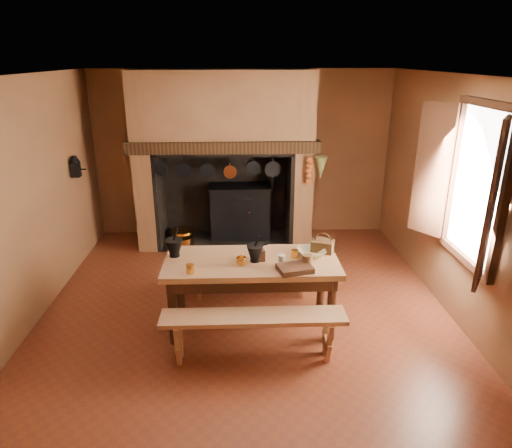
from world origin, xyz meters
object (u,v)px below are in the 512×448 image
at_px(iron_range, 241,211).
at_px(bench_front, 253,326).
at_px(work_table, 252,271).
at_px(wicker_basket, 323,245).
at_px(coffee_grinder, 259,254).
at_px(mixing_bowl, 311,252).

xyz_separation_m(iron_range, bench_front, (0.10, -3.43, -0.09)).
xyz_separation_m(work_table, bench_front, (-0.00, -0.65, -0.31)).
xyz_separation_m(work_table, wicker_basket, (0.83, 0.21, 0.21)).
bearing_deg(wicker_basket, work_table, -143.56).
bearing_deg(coffee_grinder, mixing_bowl, 0.45).
bearing_deg(coffee_grinder, wicker_basket, 6.65).
bearing_deg(wicker_basket, mixing_bowl, -120.60).
bearing_deg(iron_range, wicker_basket, -69.99).
xyz_separation_m(bench_front, wicker_basket, (0.83, 0.85, 0.52)).
relative_size(iron_range, bench_front, 0.85).
distance_m(mixing_bowl, wicker_basket, 0.19).
relative_size(coffee_grinder, mixing_bowl, 0.63).
distance_m(iron_range, coffee_grinder, 2.83).
relative_size(bench_front, coffee_grinder, 9.53).
distance_m(iron_range, bench_front, 3.43).
bearing_deg(bench_front, mixing_bowl, 47.32).
relative_size(iron_range, wicker_basket, 5.43).
bearing_deg(mixing_bowl, bench_front, -132.68).
bearing_deg(work_table, bench_front, -90.00).
height_order(iron_range, wicker_basket, iron_range).
bearing_deg(coffee_grinder, bench_front, -106.18).
bearing_deg(work_table, wicker_basket, 13.94).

